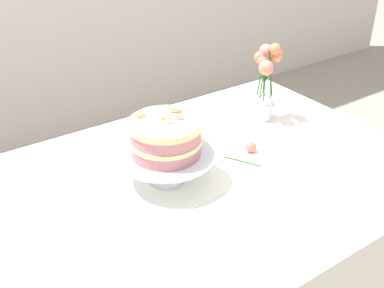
# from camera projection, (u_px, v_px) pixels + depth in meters

# --- Properties ---
(dining_table) EXTENTS (1.40, 1.00, 0.74)m
(dining_table) POSITION_uv_depth(u_px,v_px,m) (212.00, 202.00, 1.50)
(dining_table) COLOR white
(dining_table) RESTS_ON ground
(linen_napkin) EXTENTS (0.33, 0.33, 0.00)m
(linen_napkin) POSITION_uv_depth(u_px,v_px,m) (167.00, 180.00, 1.44)
(linen_napkin) COLOR white
(linen_napkin) RESTS_ON dining_table
(cake_stand) EXTENTS (0.29, 0.29, 0.10)m
(cake_stand) POSITION_uv_depth(u_px,v_px,m) (166.00, 158.00, 1.40)
(cake_stand) COLOR silver
(cake_stand) RESTS_ON linen_napkin
(layer_cake) EXTENTS (0.22, 0.22, 0.12)m
(layer_cake) POSITION_uv_depth(u_px,v_px,m) (166.00, 137.00, 1.36)
(layer_cake) COLOR #CC7A84
(layer_cake) RESTS_ON cake_stand
(flower_vase) EXTENTS (0.11, 0.10, 0.31)m
(flower_vase) POSITION_uv_depth(u_px,v_px,m) (265.00, 83.00, 1.74)
(flower_vase) COLOR silver
(flower_vase) RESTS_ON dining_table
(fallen_rose) EXTENTS (0.12, 0.12, 0.04)m
(fallen_rose) POSITION_uv_depth(u_px,v_px,m) (250.00, 147.00, 1.58)
(fallen_rose) COLOR #2D6028
(fallen_rose) RESTS_ON dining_table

